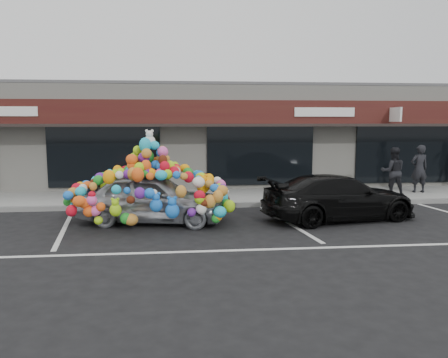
{
  "coord_description": "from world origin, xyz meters",
  "views": [
    {
      "loc": [
        -0.15,
        -11.42,
        2.78
      ],
      "look_at": [
        1.15,
        1.4,
        1.08
      ],
      "focal_mm": 35.0,
      "sensor_mm": 36.0,
      "label": 1
    }
  ],
  "objects": [
    {
      "name": "kerb",
      "position": [
        0.0,
        2.5,
        0.07
      ],
      "size": [
        26.0,
        0.18,
        0.16
      ],
      "primitive_type": "cube",
      "color": "slate",
      "rests_on": "ground"
    },
    {
      "name": "lane_line",
      "position": [
        2.0,
        -2.3,
        0.0
      ],
      "size": [
        14.0,
        0.12,
        0.01
      ],
      "primitive_type": "cube",
      "color": "silver",
      "rests_on": "ground"
    },
    {
      "name": "black_sedan",
      "position": [
        4.34,
        0.42,
        0.64
      ],
      "size": [
        2.61,
        4.7,
        1.29
      ],
      "primitive_type": "imported",
      "rotation": [
        0.0,
        0.0,
        1.76
      ],
      "color": "black",
      "rests_on": "ground"
    },
    {
      "name": "parking_stripe_mid",
      "position": [
        2.8,
        0.2,
        0.0
      ],
      "size": [
        0.73,
        4.37,
        0.01
      ],
      "primitive_type": "cube",
      "rotation": [
        0.0,
        0.0,
        0.14
      ],
      "color": "silver",
      "rests_on": "ground"
    },
    {
      "name": "parking_stripe_left",
      "position": [
        -3.2,
        0.2,
        0.0
      ],
      "size": [
        0.73,
        4.37,
        0.01
      ],
      "primitive_type": "cube",
      "rotation": [
        0.0,
        0.0,
        0.14
      ],
      "color": "silver",
      "rests_on": "ground"
    },
    {
      "name": "shop_building",
      "position": [
        0.0,
        8.44,
        2.16
      ],
      "size": [
        24.0,
        7.2,
        4.31
      ],
      "color": "beige",
      "rests_on": "ground"
    },
    {
      "name": "sidewalk",
      "position": [
        0.0,
        4.0,
        0.07
      ],
      "size": [
        26.0,
        3.0,
        0.15
      ],
      "primitive_type": "cube",
      "color": "gray",
      "rests_on": "ground"
    },
    {
      "name": "ground",
      "position": [
        0.0,
        0.0,
        0.0
      ],
      "size": [
        90.0,
        90.0,
        0.0
      ],
      "primitive_type": "plane",
      "color": "black",
      "rests_on": "ground"
    },
    {
      "name": "pedestrian_b",
      "position": [
        7.41,
        3.33,
        1.01
      ],
      "size": [
        0.97,
        0.84,
        1.73
      ],
      "primitive_type": "imported",
      "rotation": [
        0.0,
        0.0,
        2.9
      ],
      "color": "black",
      "rests_on": "sidewalk"
    },
    {
      "name": "toy_car",
      "position": [
        -0.92,
        0.56,
        0.85
      ],
      "size": [
        2.94,
        4.59,
        2.51
      ],
      "rotation": [
        0.0,
        0.0,
        1.39
      ],
      "color": "#989CA2",
      "rests_on": "ground"
    },
    {
      "name": "pedestrian_a",
      "position": [
        8.72,
        3.91,
        1.04
      ],
      "size": [
        0.66,
        0.44,
        1.78
      ],
      "primitive_type": "imported",
      "rotation": [
        0.0,
        0.0,
        3.12
      ],
      "color": "black",
      "rests_on": "sidewalk"
    }
  ]
}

